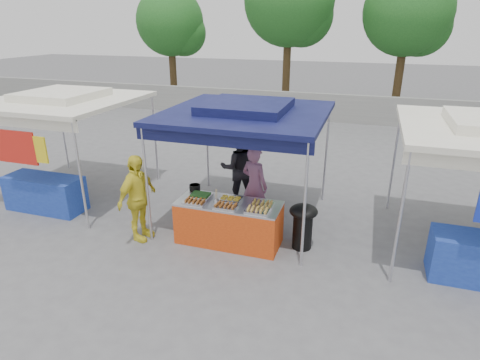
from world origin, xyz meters
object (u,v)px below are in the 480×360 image
(cooking_pot, at_px, (195,188))
(helper_man, at_px, (239,168))
(vendor_woman, at_px, (255,185))
(wok_burner, at_px, (303,223))
(vendor_table, at_px, (229,222))
(customer_person, at_px, (138,198))

(cooking_pot, xyz_separation_m, helper_man, (0.45, 1.50, -0.03))
(cooking_pot, relative_size, vendor_woman, 0.13)
(wok_burner, height_order, helper_man, helper_man)
(cooking_pot, height_order, helper_man, helper_man)
(wok_burner, bearing_deg, helper_man, 132.69)
(vendor_table, distance_m, cooking_pot, 1.04)
(helper_man, distance_m, customer_person, 2.61)
(customer_person, bearing_deg, wok_burner, -69.20)
(wok_burner, xyz_separation_m, customer_person, (-3.13, -0.65, 0.34))
(vendor_table, relative_size, helper_man, 1.13)
(wok_burner, bearing_deg, cooking_pot, 171.70)
(helper_man, xyz_separation_m, customer_person, (-1.32, -2.25, -0.01))
(helper_man, height_order, customer_person, helper_man)
(wok_burner, bearing_deg, vendor_table, -176.19)
(cooking_pot, distance_m, customer_person, 1.15)
(vendor_table, xyz_separation_m, vendor_woman, (0.23, 0.99, 0.42))
(cooking_pot, relative_size, customer_person, 0.13)
(wok_burner, distance_m, customer_person, 3.21)
(wok_burner, height_order, customer_person, customer_person)
(wok_burner, relative_size, helper_man, 0.51)
(vendor_woman, xyz_separation_m, helper_man, (-0.63, 0.84, 0.03))
(cooking_pot, xyz_separation_m, wok_burner, (2.25, -0.10, -0.38))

